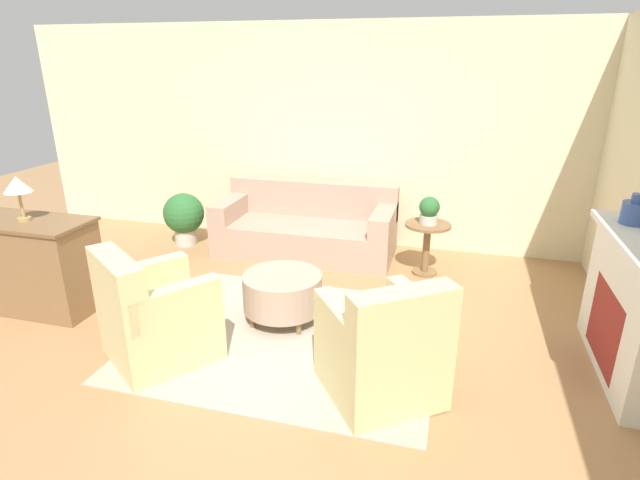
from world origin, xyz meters
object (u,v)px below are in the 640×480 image
Objects in this scene: armchair_left at (154,318)px; ottoman_table at (283,292)px; potted_plant_on_side_table at (429,210)px; dresser at (34,264)px; potted_plant_floor at (184,216)px; table_lamp at (17,186)px; side_table at (427,240)px; vase_mantel_near at (635,212)px; couch at (306,229)px; armchair_right at (384,351)px.

armchair_left is 1.44× the size of ottoman_table.
dresser is at bearing -152.87° from potted_plant_on_side_table.
table_lamp is (-0.48, -2.02, 0.85)m from potted_plant_floor.
ottoman_table is at bearing 48.11° from armchair_left.
potted_plant_on_side_table reaches higher than dresser.
vase_mantel_near reaches higher than side_table.
couch is 3.21× the size of potted_plant_floor.
potted_plant_floor is (-3.18, 0.15, -0.37)m from potted_plant_on_side_table.
potted_plant_floor is at bearing -174.90° from couch.
table_lamp reaches higher than ottoman_table.
potted_plant_on_side_table is at bearing 144.06° from vase_mantel_near.
couch is at bearing 154.95° from vase_mantel_near.
ottoman_table is at bearing 9.31° from dresser.
armchair_left is 4.37× the size of vase_mantel_near.
armchair_right is 1.44× the size of ottoman_table.
potted_plant_on_side_table is at bearing 50.25° from ottoman_table.
couch is at bearing 169.11° from potted_plant_on_side_table.
ottoman_table is at bearing 9.31° from table_lamp.
couch is at bearing 99.67° from ottoman_table.
ottoman_table is 1.92m from side_table.
table_lamp is (-2.13, -2.17, 0.94)m from couch.
potted_plant_floor is (-3.18, 0.15, -0.02)m from side_table.
potted_plant_on_side_table is (0.14, 2.36, 0.39)m from armchair_right.
vase_mantel_near reaches higher than potted_plant_on_side_table.
ottoman_table is 1.75× the size of table_lamp.
potted_plant_on_side_table is at bearing 0.00° from side_table.
side_table is (1.53, -0.29, 0.10)m from couch.
couch is at bearing 79.44° from armchair_left.
side_table is 0.35m from potted_plant_on_side_table.
armchair_right is 3.44× the size of potted_plant_on_side_table.
armchair_left is (-0.49, -2.65, 0.07)m from couch.
couch reaches higher than ottoman_table.
armchair_left is at bearing -162.12° from vase_mantel_near.
dresser is 4.11m from potted_plant_on_side_table.
dresser is (-2.13, -2.17, 0.17)m from couch.
table_lamp is at bearing -152.87° from potted_plant_on_side_table.
side_table is 2.17m from vase_mantel_near.
armchair_right is 2.52× the size of table_lamp.
armchair_left is 1.91m from table_lamp.
potted_plant_floor is 2.24m from table_lamp.
couch is 1.56m from side_table.
vase_mantel_near is at bearing 7.43° from dresser.
armchair_right reaches higher than couch.
couch is 9.07× the size of vase_mantel_near.
ottoman_table is 2.47m from dresser.
ottoman_table is at bearing 140.64° from armchair_right.
table_lamp is at bearing -103.30° from potted_plant_floor.
armchair_right is at bearing -7.94° from table_lamp.
potted_plant_floor is 1.63× the size of table_lamp.
table_lamp is (-1.63, 0.49, 0.87)m from armchair_left.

